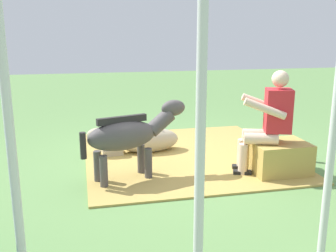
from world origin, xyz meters
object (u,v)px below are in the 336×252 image
soda_bottle (309,152)px  pony_standing (130,135)px  tent_pole_right (8,112)px  tent_pole_mid (201,117)px  person_seated (268,119)px  pony_lying (142,140)px  hay_bale (279,158)px

soda_bottle → pony_standing: bearing=3.0°
tent_pole_right → tent_pole_mid: same height
person_seated → pony_standing: size_ratio=0.98×
person_seated → tent_pole_mid: tent_pole_mid is taller
pony_lying → tent_pole_right: tent_pole_right is taller
soda_bottle → tent_pole_mid: size_ratio=0.11×
hay_bale → pony_standing: bearing=-6.3°
pony_lying → soda_bottle: (-2.14, 0.88, -0.06)m
hay_bale → soda_bottle: (-0.63, -0.33, -0.07)m
person_seated → tent_pole_mid: size_ratio=0.51×
pony_standing → pony_lying: bearing=-106.8°
hay_bale → person_seated: (0.15, -0.03, 0.49)m
soda_bottle → tent_pole_right: bearing=31.3°
hay_bale → tent_pole_mid: 2.93m
pony_standing → soda_bottle: pony_standing is taller
tent_pole_right → tent_pole_mid: bearing=159.5°
hay_bale → person_seated: person_seated is taller
pony_standing → soda_bottle: size_ratio=4.84×
person_seated → pony_standing: bearing=-5.7°
tent_pole_mid → pony_standing: bearing=-87.0°
tent_pole_mid → hay_bale: bearing=-128.4°
soda_bottle → tent_pole_mid: 3.58m
pony_standing → tent_pole_mid: size_ratio=0.52×
tent_pole_right → pony_lying: bearing=-113.2°
pony_standing → hay_bale: bearing=173.7°
pony_standing → tent_pole_mid: 2.45m
pony_standing → soda_bottle: bearing=-177.0°
pony_lying → soda_bottle: size_ratio=4.97×
hay_bale → soda_bottle: size_ratio=2.53×
pony_lying → tent_pole_mid: bearing=86.9°
person_seated → pony_lying: size_ratio=0.95×
pony_standing → tent_pole_right: size_ratio=0.52×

